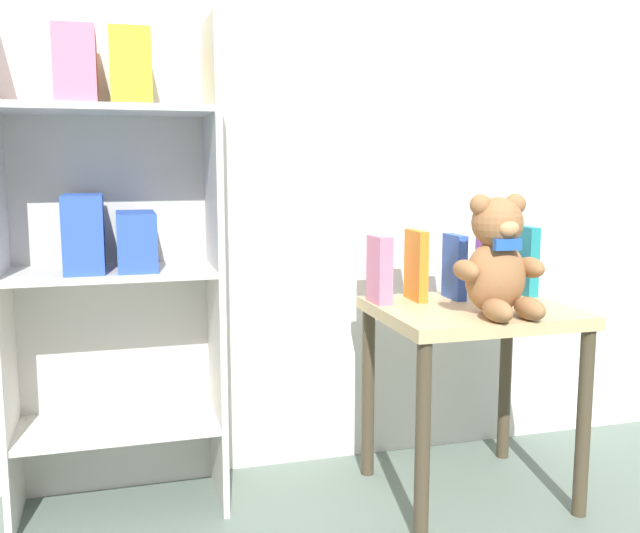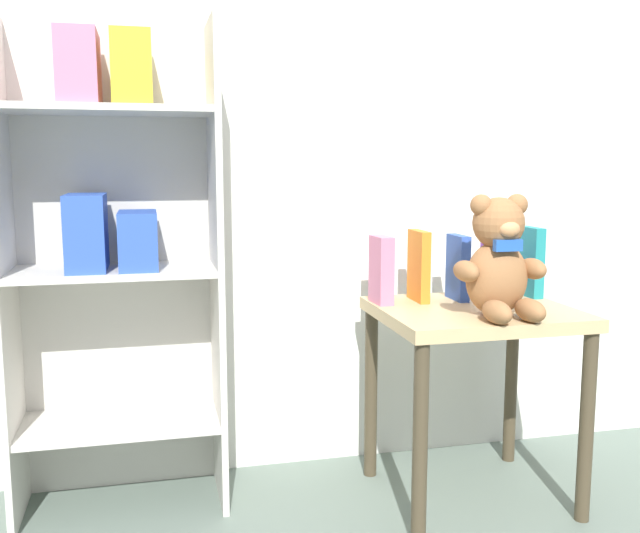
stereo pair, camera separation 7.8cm
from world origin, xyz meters
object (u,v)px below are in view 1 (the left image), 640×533
bookshelf_side (110,236)px  book_standing_blue (454,267)px  book_standing_orange (416,265)px  teddy_bear (498,260)px  display_table (471,338)px  book_standing_teal (525,261)px  book_standing_pink (380,270)px  book_standing_purple (489,266)px

bookshelf_side → book_standing_blue: bearing=-5.9°
book_standing_blue → book_standing_orange: bearing=175.0°
teddy_bear → display_table: bearing=94.3°
teddy_bear → book_standing_teal: teddy_bear is taller
bookshelf_side → display_table: bookshelf_side is taller
teddy_bear → book_standing_orange: teddy_bear is taller
book_standing_teal → book_standing_orange: bearing=178.1°
book_standing_orange → book_standing_blue: bearing=-4.2°
bookshelf_side → display_table: size_ratio=2.39×
teddy_bear → book_standing_orange: size_ratio=1.56×
display_table → book_standing_pink: book_standing_pink is taller
display_table → book_standing_blue: 0.23m
bookshelf_side → book_standing_teal: bearing=-4.7°
bookshelf_side → book_standing_blue: size_ratio=6.99×
book_standing_orange → bookshelf_side: bearing=175.3°
book_standing_pink → book_standing_teal: bearing=-2.8°
book_standing_blue → book_standing_teal: bearing=0.4°
display_table → book_standing_orange: (-0.12, 0.13, 0.20)m
book_standing_blue → book_standing_teal: book_standing_teal is taller
bookshelf_side → book_standing_teal: 1.25m
book_standing_orange → display_table: bearing=-46.2°
book_standing_blue → book_standing_purple: 0.12m
book_standing_orange → book_standing_teal: book_standing_teal is taller
display_table → book_standing_pink: bearing=153.5°
teddy_bear → book_standing_pink: 0.35m
book_standing_purple → book_standing_teal: bearing=-0.5°
book_standing_pink → book_standing_blue: bearing=-2.9°
bookshelf_side → book_standing_blue: bookshelf_side is taller
book_standing_purple → book_standing_blue: bearing=-174.2°
book_standing_orange → book_standing_teal: size_ratio=0.98×
book_standing_pink → book_standing_purple: 0.36m
book_standing_purple → book_standing_teal: book_standing_teal is taller
bookshelf_side → book_standing_orange: (0.88, -0.09, -0.10)m
teddy_bear → book_standing_teal: size_ratio=1.53×
book_standing_pink → book_standing_orange: (0.12, 0.01, 0.01)m
bookshelf_side → book_standing_teal: size_ratio=6.39×
bookshelf_side → book_standing_orange: bookshelf_side is taller
display_table → teddy_bear: (0.01, -0.12, 0.24)m
teddy_bear → book_standing_blue: size_ratio=1.67×
bookshelf_side → book_standing_pink: bearing=-7.7°
display_table → teddy_bear: bearing=-85.7°
teddy_bear → book_standing_pink: bearing=136.3°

